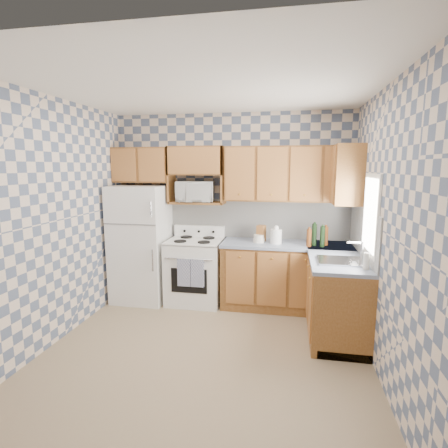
# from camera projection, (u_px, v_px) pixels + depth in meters

# --- Properties ---
(floor) EXTENTS (3.40, 3.40, 0.00)m
(floor) POSITION_uv_depth(u_px,v_px,m) (207.00, 348.00, 3.79)
(floor) COLOR #8A7257
(floor) RESTS_ON ground
(back_wall) EXTENTS (3.40, 0.02, 2.70)m
(back_wall) POSITION_uv_depth(u_px,v_px,m) (231.00, 208.00, 5.12)
(back_wall) COLOR slate
(back_wall) RESTS_ON ground
(right_wall) EXTENTS (0.02, 3.20, 2.70)m
(right_wall) POSITION_uv_depth(u_px,v_px,m) (383.00, 232.00, 3.26)
(right_wall) COLOR slate
(right_wall) RESTS_ON ground
(backsplash_back) EXTENTS (2.60, 0.02, 0.56)m
(backsplash_back) POSITION_uv_depth(u_px,v_px,m) (258.00, 219.00, 5.06)
(backsplash_back) COLOR silver
(backsplash_back) RESTS_ON back_wall
(backsplash_right) EXTENTS (0.02, 1.60, 0.56)m
(backsplash_right) POSITION_uv_depth(u_px,v_px,m) (363.00, 232.00, 4.06)
(backsplash_right) COLOR silver
(backsplash_right) RESTS_ON right_wall
(refrigerator) EXTENTS (0.75, 0.70, 1.68)m
(refrigerator) POSITION_uv_depth(u_px,v_px,m) (141.00, 243.00, 5.09)
(refrigerator) COLOR white
(refrigerator) RESTS_ON floor
(stove_body) EXTENTS (0.76, 0.65, 0.90)m
(stove_body) POSITION_uv_depth(u_px,v_px,m) (195.00, 272.00, 5.04)
(stove_body) COLOR white
(stove_body) RESTS_ON floor
(cooktop) EXTENTS (0.76, 0.65, 0.02)m
(cooktop) POSITION_uv_depth(u_px,v_px,m) (195.00, 241.00, 4.96)
(cooktop) COLOR silver
(cooktop) RESTS_ON stove_body
(backguard) EXTENTS (0.76, 0.08, 0.17)m
(backguard) POSITION_uv_depth(u_px,v_px,m) (200.00, 231.00, 5.21)
(backguard) COLOR white
(backguard) RESTS_ON cooktop
(dish_towel_left) EXTENTS (0.18, 0.02, 0.38)m
(dish_towel_left) POSITION_uv_depth(u_px,v_px,m) (184.00, 273.00, 4.70)
(dish_towel_left) COLOR navy
(dish_towel_left) RESTS_ON stove_body
(dish_towel_right) EXTENTS (0.18, 0.02, 0.38)m
(dish_towel_right) POSITION_uv_depth(u_px,v_px,m) (197.00, 273.00, 4.66)
(dish_towel_right) COLOR navy
(dish_towel_right) RESTS_ON stove_body
(base_cabinets_back) EXTENTS (1.75, 0.60, 0.88)m
(base_cabinets_back) POSITION_uv_depth(u_px,v_px,m) (286.00, 277.00, 4.83)
(base_cabinets_back) COLOR brown
(base_cabinets_back) RESTS_ON floor
(base_cabinets_right) EXTENTS (0.60, 1.60, 0.88)m
(base_cabinets_right) POSITION_uv_depth(u_px,v_px,m) (334.00, 292.00, 4.24)
(base_cabinets_right) COLOR brown
(base_cabinets_right) RESTS_ON floor
(countertop_back) EXTENTS (1.77, 0.63, 0.04)m
(countertop_back) POSITION_uv_depth(u_px,v_px,m) (287.00, 245.00, 4.75)
(countertop_back) COLOR slate
(countertop_back) RESTS_ON base_cabinets_back
(countertop_right) EXTENTS (0.63, 1.60, 0.04)m
(countertop_right) POSITION_uv_depth(u_px,v_px,m) (335.00, 256.00, 4.17)
(countertop_right) COLOR slate
(countertop_right) RESTS_ON base_cabinets_right
(upper_cabinets_back) EXTENTS (1.75, 0.33, 0.74)m
(upper_cabinets_back) POSITION_uv_depth(u_px,v_px,m) (289.00, 174.00, 4.73)
(upper_cabinets_back) COLOR brown
(upper_cabinets_back) RESTS_ON back_wall
(upper_cabinets_fridge) EXTENTS (0.82, 0.33, 0.50)m
(upper_cabinets_fridge) POSITION_uv_depth(u_px,v_px,m) (142.00, 165.00, 5.09)
(upper_cabinets_fridge) COLOR brown
(upper_cabinets_fridge) RESTS_ON back_wall
(upper_cabinets_right) EXTENTS (0.33, 0.70, 0.74)m
(upper_cabinets_right) POSITION_uv_depth(u_px,v_px,m) (346.00, 175.00, 4.42)
(upper_cabinets_right) COLOR brown
(upper_cabinets_right) RESTS_ON right_wall
(microwave_shelf) EXTENTS (0.80, 0.33, 0.03)m
(microwave_shelf) POSITION_uv_depth(u_px,v_px,m) (197.00, 203.00, 5.03)
(microwave_shelf) COLOR brown
(microwave_shelf) RESTS_ON back_wall
(microwave) EXTENTS (0.57, 0.43, 0.29)m
(microwave) POSITION_uv_depth(u_px,v_px,m) (195.00, 191.00, 5.00)
(microwave) COLOR white
(microwave) RESTS_ON microwave_shelf
(sink) EXTENTS (0.48, 0.40, 0.03)m
(sink) POSITION_uv_depth(u_px,v_px,m) (340.00, 261.00, 3.82)
(sink) COLOR #B7B7BC
(sink) RESTS_ON countertop_right
(window) EXTENTS (0.02, 0.66, 0.86)m
(window) POSITION_uv_depth(u_px,v_px,m) (371.00, 215.00, 3.68)
(window) COLOR silver
(window) RESTS_ON right_wall
(bottle_0) EXTENTS (0.06, 0.06, 0.29)m
(bottle_0) POSITION_uv_depth(u_px,v_px,m) (314.00, 235.00, 4.59)
(bottle_0) COLOR black
(bottle_0) RESTS_ON countertop_back
(bottle_1) EXTENTS (0.06, 0.06, 0.27)m
(bottle_1) POSITION_uv_depth(u_px,v_px,m) (322.00, 237.00, 4.51)
(bottle_1) COLOR black
(bottle_1) RESTS_ON countertop_back
(bottle_2) EXTENTS (0.06, 0.06, 0.25)m
(bottle_2) POSITION_uv_depth(u_px,v_px,m) (326.00, 236.00, 4.60)
(bottle_2) COLOR #5B2D11
(bottle_2) RESTS_ON countertop_back
(bottle_3) EXTENTS (0.06, 0.06, 0.23)m
(bottle_3) POSITION_uv_depth(u_px,v_px,m) (309.00, 238.00, 4.53)
(bottle_3) COLOR #5B2D11
(bottle_3) RESTS_ON countertop_back
(knife_block) EXTENTS (0.13, 0.13, 0.23)m
(knife_block) POSITION_uv_depth(u_px,v_px,m) (261.00, 233.00, 4.85)
(knife_block) COLOR brown
(knife_block) RESTS_ON countertop_back
(electric_kettle) EXTENTS (0.15, 0.15, 0.19)m
(electric_kettle) POSITION_uv_depth(u_px,v_px,m) (276.00, 236.00, 4.71)
(electric_kettle) COLOR white
(electric_kettle) RESTS_ON countertop_back
(food_containers) EXTENTS (0.16, 0.16, 0.10)m
(food_containers) POSITION_uv_depth(u_px,v_px,m) (259.00, 238.00, 4.80)
(food_containers) COLOR beige
(food_containers) RESTS_ON countertop_back
(soap_bottle) EXTENTS (0.06, 0.06, 0.17)m
(soap_bottle) POSITION_uv_depth(u_px,v_px,m) (366.00, 261.00, 3.53)
(soap_bottle) COLOR beige
(soap_bottle) RESTS_ON countertop_right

